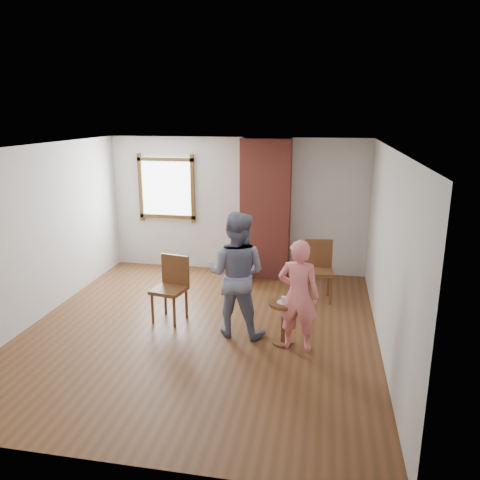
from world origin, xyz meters
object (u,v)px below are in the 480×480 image
(stoneware_crock, at_px, (238,268))
(man, at_px, (236,274))
(dining_chair_right, at_px, (319,267))
(side_table, at_px, (283,316))
(dining_chair_left, at_px, (172,284))
(person_pink, at_px, (298,295))

(stoneware_crock, distance_m, man, 2.25)
(dining_chair_right, distance_m, side_table, 1.79)
(dining_chair_left, distance_m, person_pink, 2.03)
(stoneware_crock, xyz_separation_m, man, (0.38, -2.12, 0.65))
(dining_chair_right, bearing_deg, person_pink, -102.89)
(stoneware_crock, relative_size, dining_chair_right, 0.48)
(side_table, height_order, man, man)
(stoneware_crock, distance_m, dining_chair_right, 1.62)
(dining_chair_left, xyz_separation_m, side_table, (1.73, -0.50, -0.15))
(man, bearing_deg, stoneware_crock, -72.08)
(dining_chair_right, bearing_deg, dining_chair_left, -156.05)
(person_pink, bearing_deg, stoneware_crock, -54.87)
(man, distance_m, person_pink, 0.93)
(dining_chair_right, bearing_deg, stoneware_crock, 152.40)
(dining_chair_right, xyz_separation_m, side_table, (-0.42, -1.74, -0.15))
(stoneware_crock, bearing_deg, dining_chair_left, -110.17)
(stoneware_crock, bearing_deg, person_pink, -62.58)
(stoneware_crock, xyz_separation_m, side_table, (1.06, -2.32, 0.17))
(person_pink, bearing_deg, dining_chair_left, -9.55)
(dining_chair_right, height_order, person_pink, person_pink)
(dining_chair_left, xyz_separation_m, dining_chair_right, (2.15, 1.23, 0.01))
(dining_chair_left, height_order, man, man)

